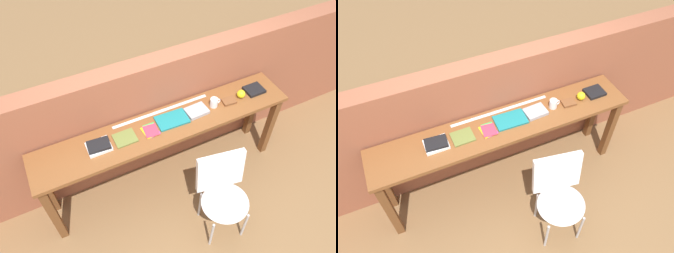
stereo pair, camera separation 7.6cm
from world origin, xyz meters
The scene contains 14 objects.
ground_plane centered at (0.00, 0.00, 0.00)m, with size 40.00×40.00×0.00m, color brown.
brick_wall_back centered at (0.00, 0.64, 0.68)m, with size 6.00×0.20×1.36m, color #935138.
sideboard centered at (0.00, 0.30, 0.74)m, with size 2.50×0.44×0.88m.
chair_white_moulded centered at (0.25, -0.38, 0.53)m, with size 0.51×0.52×0.89m.
book_stack_leftmost centered at (-0.63, 0.31, 0.90)m, with size 0.21×0.17×0.05m.
magazine_cycling centered at (-0.40, 0.31, 0.89)m, with size 0.20×0.17×0.01m, color olive.
pamphlet_pile_colourful centered at (-0.16, 0.29, 0.89)m, with size 0.15×0.17×0.01m.
book_open_centre centered at (0.07, 0.32, 0.89)m, with size 0.30×0.19×0.02m, color #19757A.
book_grey_hardcover centered at (0.33, 0.31, 0.90)m, with size 0.21×0.15×0.03m, color #9E9EA3.
mug centered at (0.52, 0.31, 0.92)m, with size 0.11×0.08×0.09m.
leather_journal_brown centered at (0.68, 0.29, 0.89)m, with size 0.13×0.10×0.02m, color brown.
sports_ball_small centered at (0.83, 0.30, 0.92)m, with size 0.08×0.08×0.08m, color yellow.
book_repair_rightmost centered at (1.00, 0.32, 0.89)m, with size 0.19×0.16×0.03m, color black.
ruler_metal_back_edge centered at (0.03, 0.47, 0.88)m, with size 0.98×0.03×0.00m, color silver.
Camera 2 is at (-0.79, -1.54, 3.13)m, focal length 35.00 mm.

